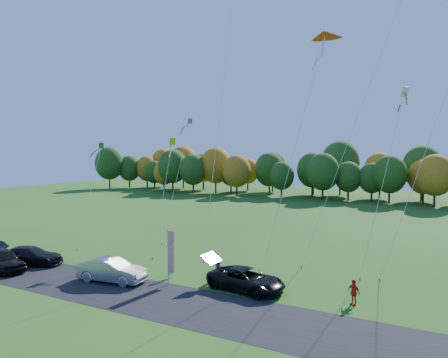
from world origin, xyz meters
The scene contains 19 objects.
ground centered at (0.00, 0.00, 0.00)m, with size 160.00×160.00×0.00m, color #1F5115.
asphalt_strip centered at (0.00, -4.00, 0.01)m, with size 90.00×6.00×0.01m, color black.
tree_line centered at (0.00, 55.00, 0.00)m, with size 116.00×12.00×10.00m, color #1E4711, non-canonical shape.
black_suv centered at (4.91, 0.24, 0.75)m, with size 2.50×5.42×1.51m, color black.
silver_sedan centered at (-4.35, -2.70, 0.84)m, with size 1.77×5.07×1.67m, color #A6A5AA.
dark_truck_a centered at (-13.40, -2.56, 0.75)m, with size 2.11×5.20×1.51m, color black.
dark_truck_b centered at (-13.84, -4.69, 0.85)m, with size 2.01×4.99×1.70m, color black.
person_tailgate_a centered at (-1.17, 0.05, 0.78)m, with size 0.57×0.37×1.56m, color silver.
person_tailgate_b centered at (2.16, 1.42, 0.83)m, with size 0.81×0.63×1.67m, color gray.
person_east centered at (11.82, 1.01, 0.79)m, with size 0.93×0.39×1.58m, color red.
feather_flag centered at (-0.24, -1.28, 2.39)m, with size 0.52×0.07×3.92m.
kite_delta_blue centered at (-2.23, 9.91, 15.94)m, with size 3.36×10.81×31.70m.
kite_parafoil_orange centered at (9.86, 13.33, 14.20)m, with size 8.70×12.84×28.80m.
kite_delta_red centered at (5.34, 8.85, 10.41)m, with size 3.25×10.63×21.16m.
kite_parafoil_rainbow centered at (14.62, 10.82, 8.58)m, with size 5.74×8.85×17.38m.
kite_diamond_yellow centered at (-6.50, 6.26, 5.28)m, with size 2.08×5.70×10.90m.
kite_diamond_green centered at (-15.04, 5.59, 5.03)m, with size 2.88×6.26×10.47m.
kite_diamond_white centered at (12.11, 9.39, 7.20)m, with size 2.62×7.12×14.88m.
kite_diamond_pink centered at (-9.16, 12.21, 6.48)m, with size 1.72×7.52×13.22m.
Camera 1 is at (17.59, -25.57, 9.53)m, focal length 35.00 mm.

